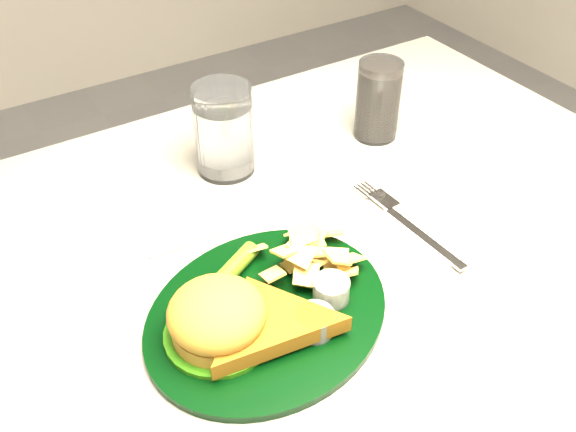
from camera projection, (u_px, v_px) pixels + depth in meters
name	position (u px, v px, depth m)	size (l,w,h in m)	color
table	(280.00, 426.00, 1.03)	(1.20, 0.80, 0.75)	gray
dinner_plate	(267.00, 295.00, 0.70)	(0.30, 0.25, 0.07)	black
water_glass	(224.00, 130.00, 0.90)	(0.08, 0.08, 0.13)	white
cola_glass	(378.00, 100.00, 0.97)	(0.07, 0.07, 0.12)	black
fork_napkin	(419.00, 234.00, 0.82)	(0.14, 0.18, 0.01)	white
wrapped_straw	(212.00, 234.00, 0.82)	(0.17, 0.06, 0.01)	white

